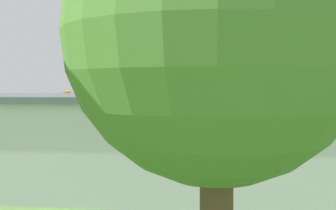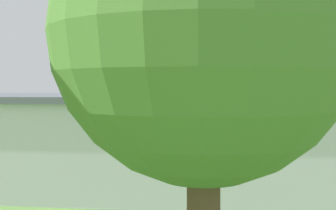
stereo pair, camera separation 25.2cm
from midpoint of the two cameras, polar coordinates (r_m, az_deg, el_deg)
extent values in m
plane|color=#608C42|center=(73.36, -0.02, -2.57)|extent=(400.00, 400.00, 0.00)
cube|color=silver|center=(32.60, -8.73, -3.97)|extent=(31.35, 14.98, 5.10)
cube|color=slate|center=(32.42, -8.75, 0.82)|extent=(31.97, 15.61, 0.35)
cube|color=#384251|center=(39.27, -5.83, -3.60)|extent=(10.00, 0.58, 4.18)
cylinder|color=silver|center=(67.30, 2.69, 2.03)|extent=(5.67, 3.06, 1.72)
cone|color=black|center=(68.62, 0.31, 1.75)|extent=(1.01, 1.01, 0.85)
cube|color=silver|center=(67.57, 2.19, 1.83)|extent=(4.20, 8.33, 0.26)
cube|color=silver|center=(67.78, 1.81, 3.00)|extent=(4.20, 8.33, 0.26)
cube|color=silver|center=(66.40, 4.54, 3.17)|extent=(1.19, 0.54, 1.41)
cube|color=silver|center=(66.34, 4.63, 2.27)|extent=(1.78, 2.75, 0.18)
cylinder|color=black|center=(68.35, 2.70, 0.90)|extent=(0.65, 0.36, 0.64)
cylinder|color=black|center=(66.62, 2.03, 0.87)|extent=(0.65, 0.36, 0.64)
cylinder|color=#332D28|center=(70.14, 2.92, 2.41)|extent=(0.25, 0.16, 1.43)
cylinder|color=#332D28|center=(65.22, 1.01, 2.43)|extent=(0.25, 0.16, 1.43)
cylinder|color=beige|center=(47.81, 8.18, -4.61)|extent=(0.45, 0.45, 0.83)
cylinder|color=#3F3F47|center=(47.73, 8.18, -3.76)|extent=(0.53, 0.53, 0.59)
sphere|color=brown|center=(47.69, 8.18, -3.28)|extent=(0.22, 0.22, 0.22)
cylinder|color=#33723F|center=(41.28, 15.20, -5.73)|extent=(0.34, 0.34, 0.82)
cylinder|color=#3F3F47|center=(41.19, 15.21, -4.77)|extent=(0.41, 0.41, 0.58)
sphere|color=beige|center=(41.15, 15.22, -4.22)|extent=(0.22, 0.22, 0.22)
sphere|color=#4C7F33|center=(8.46, 4.84, 8.05)|extent=(5.01, 5.01, 5.01)
cylinder|color=silver|center=(74.86, -10.52, -0.49)|extent=(0.12, 0.12, 5.29)
cone|color=orange|center=(74.98, -11.05, 1.42)|extent=(1.38, 0.79, 0.60)
camera|label=1|loc=(0.13, -89.87, 0.00)|focal=55.30mm
camera|label=2|loc=(0.13, 90.13, 0.00)|focal=55.30mm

